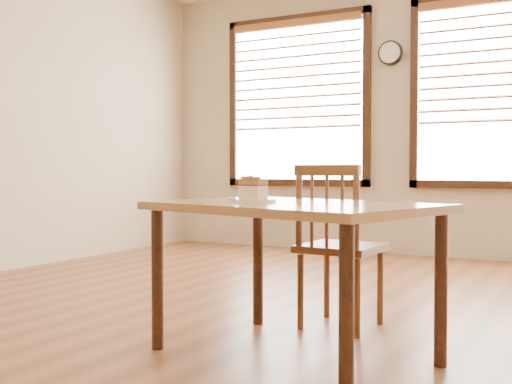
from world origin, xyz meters
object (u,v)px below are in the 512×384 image
cafe_chair_main (338,245)px  plate (253,201)px  wall_clock (390,53)px  cafe_table_main (293,221)px  cake_slice (253,188)px

cafe_chair_main → plate: cafe_chair_main is taller
wall_clock → cafe_chair_main: wall_clock is taller
cafe_table_main → cake_slice: (-0.19, -0.06, 0.16)m
wall_clock → cafe_chair_main: 3.74m
cafe_chair_main → plate: size_ratio=4.26×
cafe_table_main → cafe_chair_main: size_ratio=1.58×
plate → cake_slice: (0.00, 0.00, 0.06)m
wall_clock → cake_slice: size_ratio=1.95×
cafe_table_main → plate: bearing=-148.0°
cafe_chair_main → cake_slice: size_ratio=7.08×
cafe_table_main → wall_clock: bearing=115.8°
cafe_chair_main → plate: (-0.17, -0.70, 0.28)m
cafe_chair_main → cafe_table_main: bearing=94.6°
plate → cake_slice: bearing=89.3°
wall_clock → cake_slice: (0.52, -3.96, -1.33)m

